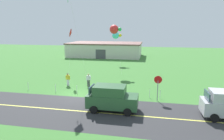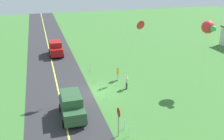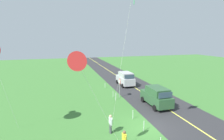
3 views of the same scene
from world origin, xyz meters
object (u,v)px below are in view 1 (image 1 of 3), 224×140
car_suv_foreground (112,98)px  kite_red_low (71,33)px  person_adult_companion (88,80)px  kite_green_far (114,29)px  person_adult_near (68,79)px  stop_sign (158,83)px  warehouse_distant (105,49)px  kite_yellow_high (116,35)px

car_suv_foreground → kite_red_low: bearing=128.0°
person_adult_companion → kite_green_far: bearing=-136.7°
car_suv_foreground → person_adult_near: car_suv_foreground is taller
stop_sign → warehouse_distant: warehouse_distant is taller
person_adult_companion → warehouse_distant: (-4.17, 27.43, 0.89)m
stop_sign → person_adult_companion: (-8.25, 3.59, -0.94)m
kite_green_far → kite_yellow_high: bearing=98.4°
stop_sign → kite_red_low: 13.92m
person_adult_near → kite_yellow_high: kite_yellow_high is taller
person_adult_companion → kite_red_low: (-3.21, 2.80, 5.60)m
person_adult_near → kite_yellow_high: 18.34m
person_adult_near → warehouse_distant: bearing=-40.4°
car_suv_foreground → warehouse_distant: (-8.43, 34.18, 0.60)m
warehouse_distant → car_suv_foreground: bearing=-76.2°
kite_yellow_high → person_adult_near: bearing=-99.9°
car_suv_foreground → warehouse_distant: 35.21m
stop_sign → person_adult_near: stop_sign is taller
kite_yellow_high → kite_green_far: bearing=-81.6°
person_adult_companion → warehouse_distant: bearing=-116.8°
kite_yellow_high → kite_red_low: bearing=-104.1°
stop_sign → person_adult_companion: stop_sign is taller
person_adult_companion → kite_red_low: bearing=-76.6°
car_suv_foreground → kite_red_low: kite_red_low is taller
car_suv_foreground → kite_yellow_high: size_ratio=0.69×
car_suv_foreground → kite_green_far: size_ratio=0.58×
kite_red_low → kite_green_far: bearing=49.4°
kite_red_low → car_suv_foreground: bearing=-52.0°
stop_sign → warehouse_distant: bearing=111.8°
stop_sign → kite_green_far: bearing=118.4°
stop_sign → person_adult_near: bearing=162.8°
car_suv_foreground → person_adult_companion: (-4.26, 6.75, -0.29)m
kite_green_far → person_adult_near: bearing=-116.3°
car_suv_foreground → person_adult_companion: 7.99m
car_suv_foreground → person_adult_companion: size_ratio=2.75×
kite_green_far → stop_sign: bearing=-61.6°
person_adult_near → kite_red_low: (-0.59, 3.01, 5.60)m
stop_sign → person_adult_companion: 9.04m
car_suv_foreground → person_adult_near: size_ratio=2.75×
stop_sign → kite_yellow_high: (-7.84, 20.81, 3.89)m
kite_green_far → warehouse_distant: bearing=107.2°
stop_sign → kite_yellow_high: 22.57m
person_adult_companion → kite_yellow_high: (0.41, 17.22, 4.83)m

